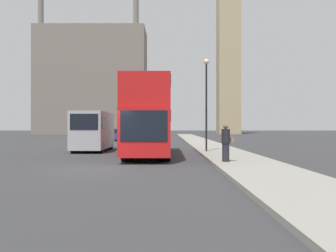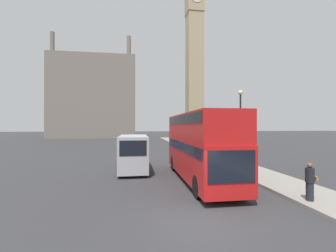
{
  "view_description": "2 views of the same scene",
  "coord_description": "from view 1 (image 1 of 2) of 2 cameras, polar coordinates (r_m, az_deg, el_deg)",
  "views": [
    {
      "loc": [
        2.98,
        -13.79,
        1.74
      ],
      "look_at": [
        3.0,
        7.64,
        1.81
      ],
      "focal_mm": 35.0,
      "sensor_mm": 36.0,
      "label": 1
    },
    {
      "loc": [
        -2.27,
        -7.98,
        3.55
      ],
      "look_at": [
        0.97,
        14.32,
        3.58
      ],
      "focal_mm": 24.0,
      "sensor_mm": 36.0,
      "label": 2
    }
  ],
  "objects": [
    {
      "name": "building_block_distant",
      "position": [
        80.68,
        -13.04,
        7.49
      ],
      "size": [
        25.24,
        10.3,
        30.4
      ],
      "color": "slate",
      "rests_on": "ground_plane"
    },
    {
      "name": "clock_tower",
      "position": [
        88.61,
        10.39,
        20.06
      ],
      "size": [
        5.75,
        5.92,
        63.09
      ],
      "color": "tan",
      "rests_on": "ground_plane"
    },
    {
      "name": "white_van",
      "position": [
        24.22,
        -12.96,
        -0.75
      ],
      "size": [
        2.16,
        5.41,
        2.81
      ],
      "color": "#B2B7BC",
      "rests_on": "ground_plane"
    },
    {
      "name": "red_double_decker_bus",
      "position": [
        20.11,
        -3.23,
        1.8
      ],
      "size": [
        2.5,
        10.12,
        4.35
      ],
      "color": "red",
      "rests_on": "ground_plane"
    },
    {
      "name": "ground_plane",
      "position": [
        14.21,
        -12.25,
        -7.21
      ],
      "size": [
        300.0,
        300.0,
        0.0
      ],
      "primitive_type": "plane",
      "color": "#333335"
    },
    {
      "name": "parked_sedan",
      "position": [
        42.66,
        -8.67,
        -1.6
      ],
      "size": [
        1.72,
        4.62,
        1.5
      ],
      "color": "navy",
      "rests_on": "ground_plane"
    },
    {
      "name": "sidewalk_strip",
      "position": [
        14.35,
        14.6,
        -6.84
      ],
      "size": [
        3.17,
        120.0,
        0.15
      ],
      "color": "gray",
      "rests_on": "ground_plane"
    },
    {
      "name": "street_lamp",
      "position": [
        21.92,
        6.63,
        6.06
      ],
      "size": [
        0.36,
        0.36,
        6.11
      ],
      "color": "black",
      "rests_on": "sidewalk_strip"
    },
    {
      "name": "pedestrian",
      "position": [
        15.28,
        9.98,
        -2.91
      ],
      "size": [
        0.54,
        0.38,
        1.73
      ],
      "color": "#23232D",
      "rests_on": "sidewalk_strip"
    }
  ]
}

